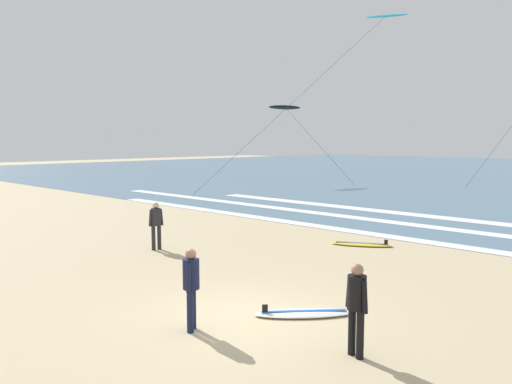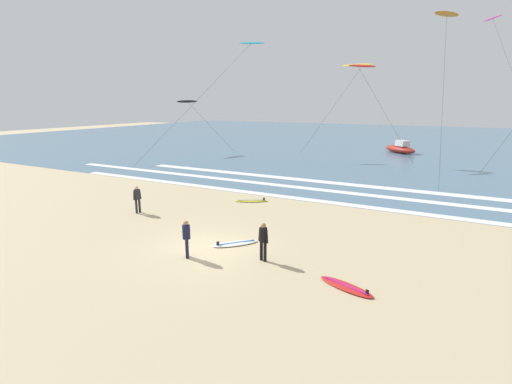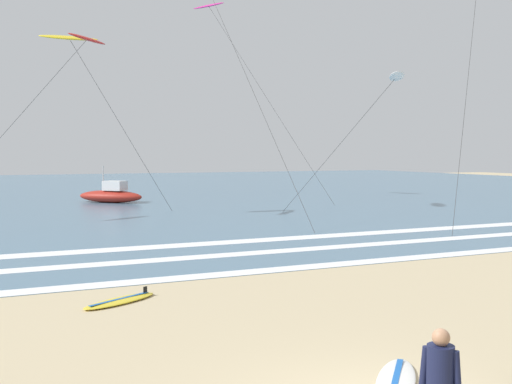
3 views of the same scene
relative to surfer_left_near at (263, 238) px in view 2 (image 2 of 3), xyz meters
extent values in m
plane|color=tan|center=(-2.76, -0.07, -0.96)|extent=(160.00, 160.00, 0.00)
cube|color=slate|center=(-2.76, 54.63, -0.95)|extent=(140.00, 90.00, 0.01)
cube|color=white|center=(-2.32, 10.03, -0.94)|extent=(40.57, 0.77, 0.01)
cube|color=white|center=(-1.89, 13.16, -0.94)|extent=(50.53, 0.85, 0.01)
cube|color=white|center=(-0.91, 15.97, -0.94)|extent=(38.31, 1.06, 0.01)
cylinder|color=black|center=(-0.10, 0.03, -0.55)|extent=(0.13, 0.13, 0.82)
cylinder|color=black|center=(0.10, -0.03, -0.55)|extent=(0.13, 0.13, 0.82)
cylinder|color=black|center=(0.00, 0.00, 0.15)|extent=(0.32, 0.32, 0.58)
cylinder|color=black|center=(-0.18, 0.05, 0.13)|extent=(0.15, 0.12, 0.56)
cylinder|color=black|center=(0.18, -0.05, 0.13)|extent=(0.15, 0.12, 0.56)
sphere|color=#9E7051|center=(0.00, 0.00, 0.54)|extent=(0.21, 0.21, 0.21)
cylinder|color=#232328|center=(-9.48, 2.50, -0.55)|extent=(0.13, 0.13, 0.82)
cylinder|color=#232328|center=(-9.42, 2.69, -0.55)|extent=(0.13, 0.13, 0.82)
cylinder|color=#232328|center=(-9.45, 2.60, 0.15)|extent=(0.32, 0.32, 0.58)
cylinder|color=#232328|center=(-9.50, 2.42, 0.13)|extent=(0.12, 0.15, 0.56)
cylinder|color=#232328|center=(-9.40, 2.78, 0.13)|extent=(0.12, 0.15, 0.56)
sphere|color=#DBB28E|center=(-9.45, 2.60, 0.54)|extent=(0.21, 0.21, 0.21)
cylinder|color=#141938|center=(-2.86, -1.25, -0.55)|extent=(0.13, 0.13, 0.82)
cylinder|color=#141938|center=(-2.98, -1.09, -0.55)|extent=(0.13, 0.13, 0.82)
cylinder|color=#141938|center=(-2.92, -1.17, 0.15)|extent=(0.32, 0.32, 0.58)
cylinder|color=#141938|center=(-2.81, -1.32, 0.13)|extent=(0.15, 0.16, 0.56)
cylinder|color=#141938|center=(-3.04, -1.02, 0.13)|extent=(0.15, 0.16, 0.56)
sphere|color=#9E7051|center=(-2.92, -1.17, 0.54)|extent=(0.21, 0.21, 0.21)
ellipsoid|color=red|center=(3.56, -0.69, -0.91)|extent=(2.18, 1.26, 0.09)
cube|color=#BF198C|center=(3.56, -0.69, -0.86)|extent=(1.72, 0.68, 0.01)
cube|color=black|center=(4.33, -0.96, -0.79)|extent=(0.12, 0.05, 0.16)
ellipsoid|color=yellow|center=(-4.89, 7.93, -0.91)|extent=(2.13, 1.53, 0.09)
cube|color=#1959B2|center=(-4.89, 7.93, -0.86)|extent=(1.62, 0.94, 0.01)
cube|color=black|center=(-4.17, 8.32, -0.79)|extent=(0.11, 0.07, 0.16)
ellipsoid|color=silver|center=(-1.91, 1.00, -0.91)|extent=(1.85, 1.97, 0.09)
cube|color=#1959B2|center=(-1.91, 1.00, -0.86)|extent=(1.26, 1.40, 0.01)
cube|color=black|center=(-2.45, 0.38, -0.79)|extent=(0.09, 0.10, 0.16)
ellipsoid|color=black|center=(-23.64, 25.58, 5.40)|extent=(1.50, 3.29, 0.43)
cylinder|color=#333333|center=(-21.34, 27.35, 2.22)|extent=(4.62, 3.56, 6.37)
ellipsoid|color=red|center=(-2.71, 27.30, 8.86)|extent=(2.78, 2.84, 0.43)
cylinder|color=#333333|center=(-6.82, 29.69, 3.95)|extent=(8.23, 4.80, 9.84)
ellipsoid|color=orange|center=(4.39, 28.51, 13.20)|extent=(2.49, 3.06, 0.43)
cylinder|color=#333333|center=(5.04, 22.76, 6.12)|extent=(1.31, 11.52, 14.17)
ellipsoid|color=#23A8C6|center=(-16.03, 28.50, 12.10)|extent=(3.21, 2.12, 0.43)
cylinder|color=#333333|center=(-18.75, 21.15, 5.57)|extent=(5.47, 14.72, 13.07)
ellipsoid|color=yellow|center=(-3.53, 28.61, 9.09)|extent=(3.22, 0.87, 0.43)
cylinder|color=#333333|center=(-0.44, 29.24, 4.07)|extent=(6.22, 1.30, 10.06)
ellipsoid|color=#CC2384|center=(8.53, 39.49, 14.42)|extent=(2.22, 3.18, 0.43)
cylinder|color=#333333|center=(9.95, 22.43, 2.80)|extent=(2.62, 7.77, 7.53)
ellipsoid|color=maroon|center=(0.27, 37.84, -0.51)|extent=(4.92, 4.83, 0.90)
cube|color=silver|center=(0.56, 37.56, 0.29)|extent=(1.84, 1.83, 0.70)
cylinder|color=#B2B2B2|center=(-0.16, 38.25, 0.84)|extent=(0.08, 0.08, 1.80)
camera|label=1|loc=(4.54, -7.14, 2.69)|focal=35.80mm
camera|label=2|loc=(6.34, -12.54, 5.28)|focal=26.19mm
camera|label=3|loc=(-7.66, -6.56, 2.68)|focal=42.04mm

